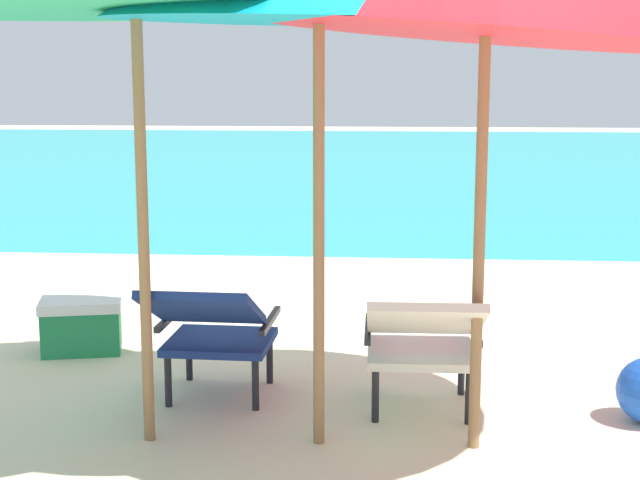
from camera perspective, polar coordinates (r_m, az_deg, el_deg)
name	(u,v)px	position (r m, az deg, el deg)	size (l,w,h in m)	color
ground_plane	(350,256)	(8.66, 1.76, -0.97)	(40.00, 40.00, 0.00)	beige
ocean_band	(373,162)	(17.53, 3.16, 4.62)	(40.00, 18.00, 0.01)	#28B2B7
lounge_chair_left	(212,327)	(4.79, -6.39, -5.15)	(0.57, 0.89, 0.68)	navy
lounge_chair_right	(423,339)	(4.59, 6.09, -5.81)	(0.56, 0.88, 0.68)	silver
cooler_box	(82,325)	(5.90, -13.91, -4.90)	(0.53, 0.42, 0.32)	#1E844C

